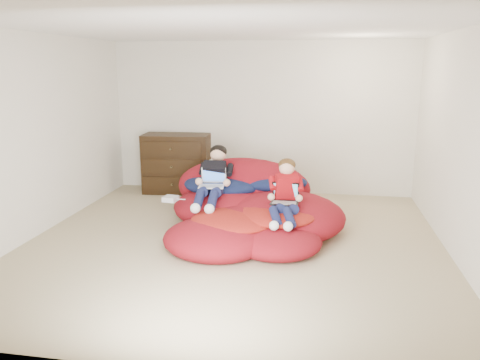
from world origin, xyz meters
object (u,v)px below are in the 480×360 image
object	(u,v)px
older_boy	(214,176)
laptop_white	(213,181)
laptop_black	(285,197)
younger_boy	(285,191)
beanbag_pile	(250,209)
dresser	(177,163)

from	to	relation	value
older_boy	laptop_white	distance (m)	0.10
laptop_black	younger_boy	bearing A→B (deg)	90.00
beanbag_pile	younger_boy	xyz separation A→B (m)	(0.48, -0.38, 0.36)
beanbag_pile	laptop_black	size ratio (longest dim) A/B	7.11
beanbag_pile	older_boy	size ratio (longest dim) A/B	2.18
beanbag_pile	laptop_white	world-z (taller)	beanbag_pile
dresser	beanbag_pile	bearing A→B (deg)	-47.47
older_boy	younger_boy	bearing A→B (deg)	-24.14
dresser	older_boy	size ratio (longest dim) A/B	1.03
older_boy	laptop_black	xyz separation A→B (m)	(0.98, -0.44, -0.12)
younger_boy	laptop_black	world-z (taller)	younger_boy
older_boy	dresser	bearing A→B (deg)	122.59
younger_boy	laptop_black	size ratio (longest dim) A/B	2.55
beanbag_pile	older_boy	xyz separation A→B (m)	(-0.50, 0.06, 0.41)
dresser	younger_boy	xyz separation A→B (m)	(1.99, -2.02, 0.13)
laptop_white	laptop_black	xyz separation A→B (m)	(0.98, -0.36, -0.07)
beanbag_pile	younger_boy	world-z (taller)	younger_boy
dresser	laptop_white	xyz separation A→B (m)	(1.01, -1.66, 0.13)
dresser	beanbag_pile	size ratio (longest dim) A/B	0.47
dresser	laptop_white	distance (m)	1.95
beanbag_pile	laptop_black	distance (m)	0.68
dresser	younger_boy	size ratio (longest dim) A/B	1.32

